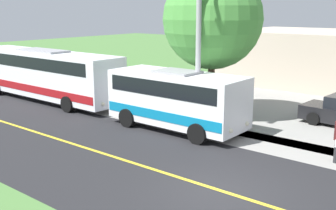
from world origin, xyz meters
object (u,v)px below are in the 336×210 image
at_px(transit_bus_rear, 44,72).
at_px(tree_curbside, 213,19).
at_px(street_light_pole, 197,36).
at_px(shuttle_bus_front, 177,97).

distance_m(transit_bus_rear, tree_curbside, 11.28).
bearing_deg(transit_bus_rear, street_light_pole, 91.93).
xyz_separation_m(shuttle_bus_front, transit_bus_rear, (0.04, -10.34, 0.18)).
xyz_separation_m(transit_bus_rear, street_light_pole, (-0.38, 11.20, 2.69)).
distance_m(transit_bus_rear, street_light_pole, 11.52).
relative_size(shuttle_bus_front, tree_curbside, 0.89).
relative_size(transit_bus_rear, street_light_pole, 1.51).
relative_size(transit_bus_rear, tree_curbside, 1.59).
height_order(shuttle_bus_front, street_light_pole, street_light_pole).
xyz_separation_m(street_light_pole, tree_curbside, (-2.52, -0.82, 0.64)).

